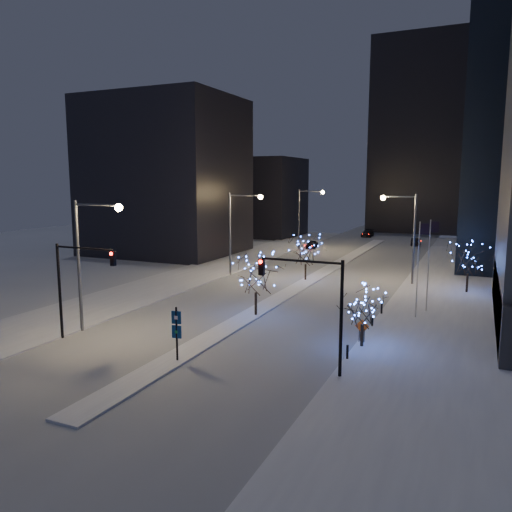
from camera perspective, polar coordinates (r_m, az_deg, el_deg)
The scene contains 25 objects.
ground at distance 33.57m, azimuth -8.90°, elevation -11.43°, with size 160.00×160.00×0.00m, color silver.
road at distance 64.76m, azimuth 8.24°, elevation -1.63°, with size 20.00×130.00×0.02m, color #A8ACB6.
median at distance 60.03m, azimuth 6.91°, elevation -2.35°, with size 2.00×80.00×0.15m, color white.
east_sidewalk at distance 47.75m, azimuth 20.70°, elevation -5.72°, with size 10.00×90.00×0.15m, color white.
west_sidewalk at distance 57.11m, azimuth -9.74°, elevation -2.98°, with size 8.00×90.00×0.15m, color white.
filler_west_near at distance 80.38m, azimuth -10.31°, elevation 8.89°, with size 22.00×18.00×24.00m, color black.
filler_west_far at distance 105.70m, azimuth -0.04°, elevation 6.77°, with size 18.00×16.00×16.00m, color black.
horizon_block at distance 119.24m, azimuth 19.14°, elevation 12.77°, with size 24.00×14.00×42.00m, color black.
street_lamp_w_near at distance 39.00m, azimuth -18.57°, elevation 0.88°, with size 4.40×0.56×10.00m.
street_lamp_w_mid at distance 59.68m, azimuth -2.08°, elevation 3.87°, with size 4.40×0.56×10.00m.
street_lamp_w_far at distance 82.78m, azimuth 5.64°, elevation 5.17°, with size 4.40×0.56×10.00m.
street_lamp_east at distance 57.01m, azimuth 16.76°, elevation 3.24°, with size 3.90×0.56×10.00m.
traffic_signal_west at distance 37.49m, azimuth -19.96°, elevation -2.18°, with size 5.26×0.43×7.00m.
traffic_signal_east at distance 29.37m, azimuth 6.81°, elevation -4.61°, with size 5.26×0.43×7.00m.
flagpoles at distance 44.25m, azimuth 18.69°, elevation -0.47°, with size 1.35×2.60×8.00m.
bollards at distance 38.58m, azimuth 12.57°, elevation -7.92°, with size 0.16×12.16×0.90m.
car_near at distance 85.29m, azimuth 6.42°, elevation 1.33°, with size 1.61×4.01×1.37m, color black.
car_mid at distance 92.55m, azimuth 17.81°, elevation 1.55°, with size 1.48×4.25×1.40m, color black.
car_far at distance 104.68m, azimuth 12.64°, elevation 2.55°, with size 2.04×5.01×1.45m, color black.
holiday_tree_median_near at distance 41.94m, azimuth -0.02°, elevation -2.17°, with size 4.85×4.85×5.27m.
holiday_tree_median_far at distance 57.18m, azimuth 5.72°, elevation 0.58°, with size 4.34×4.34×5.18m.
holiday_tree_plaza_near at distance 34.94m, azimuth 12.12°, elevation -5.65°, with size 4.08×4.08×4.33m.
holiday_tree_plaza_far at distance 54.95m, azimuth 23.13°, elevation -0.34°, with size 5.28×5.28×5.19m.
wayfinding_sign at distance 32.12m, azimuth -9.06°, elevation -8.20°, with size 0.64×0.14×3.61m.
construction_sign at distance 36.27m, azimuth 12.01°, elevation -8.08°, with size 1.00×0.09×1.65m.
Camera 1 is at (17.42, -26.31, 11.47)m, focal length 35.00 mm.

